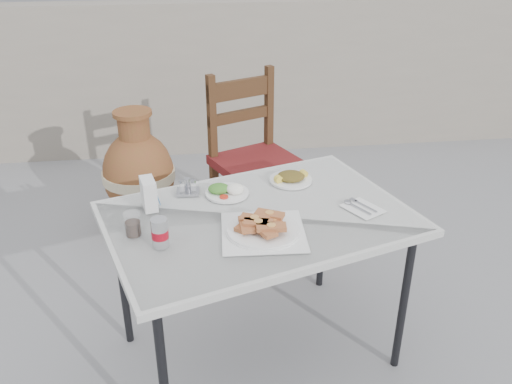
{
  "coord_description": "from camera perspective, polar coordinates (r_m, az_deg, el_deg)",
  "views": [
    {
      "loc": [
        -0.35,
        -1.84,
        1.77
      ],
      "look_at": [
        -0.1,
        0.07,
        0.79
      ],
      "focal_mm": 38.0,
      "sensor_mm": 36.0,
      "label": 1
    }
  ],
  "objects": [
    {
      "name": "cutlery_napkin",
      "position": [
        2.24,
        10.91,
        -1.56
      ],
      "size": [
        0.18,
        0.19,
        0.01
      ],
      "rotation": [
        0.0,
        0.0,
        0.51
      ],
      "color": "silver",
      "rests_on": "cafe_table"
    },
    {
      "name": "cafe_table",
      "position": [
        2.17,
        0.31,
        -3.54
      ],
      "size": [
        1.37,
        1.12,
        0.72
      ],
      "rotation": [
        0.0,
        0.0,
        0.31
      ],
      "color": "black",
      "rests_on": "ground"
    },
    {
      "name": "napkin_holder",
      "position": [
        2.21,
        -11.22,
        -0.18
      ],
      "size": [
        0.08,
        0.11,
        0.13
      ],
      "rotation": [
        0.0,
        0.0,
        0.22
      ],
      "color": "silver",
      "rests_on": "cafe_table"
    },
    {
      "name": "back_wall",
      "position": [
        4.51,
        -2.73,
        11.9
      ],
      "size": [
        6.0,
        0.25,
        1.2
      ],
      "primitive_type": "cube",
      "color": "gray",
      "rests_on": "ground"
    },
    {
      "name": "pide_plate",
      "position": [
        2.02,
        0.77,
        -3.55
      ],
      "size": [
        0.33,
        0.33,
        0.06
      ],
      "rotation": [
        0.0,
        0.0,
        -0.06
      ],
      "color": "silver",
      "rests_on": "cafe_table"
    },
    {
      "name": "cola_glass",
      "position": [
        2.05,
        -12.84,
        -3.45
      ],
      "size": [
        0.06,
        0.06,
        0.09
      ],
      "color": "white",
      "rests_on": "cafe_table"
    },
    {
      "name": "salad_rice_plate",
      "position": [
        2.3,
        -3.12,
        0.16
      ],
      "size": [
        0.19,
        0.19,
        0.05
      ],
      "color": "white",
      "rests_on": "cafe_table"
    },
    {
      "name": "ground",
      "position": [
        2.58,
        2.53,
        -16.5
      ],
      "size": [
        80.0,
        80.0,
        0.0
      ],
      "primitive_type": "plane",
      "color": "slate",
      "rests_on": "ground"
    },
    {
      "name": "chair",
      "position": [
        3.14,
        -0.18,
        3.5
      ],
      "size": [
        0.59,
        0.59,
        1.01
      ],
      "rotation": [
        0.0,
        0.0,
        0.42
      ],
      "color": "#311F0D",
      "rests_on": "ground"
    },
    {
      "name": "soda_can",
      "position": [
        1.95,
        -10.08,
        -4.24
      ],
      "size": [
        0.06,
        0.06,
        0.11
      ],
      "color": "silver",
      "rests_on": "cafe_table"
    },
    {
      "name": "terracotta_urn",
      "position": [
        3.4,
        -12.22,
        1.74
      ],
      "size": [
        0.44,
        0.44,
        0.77
      ],
      "color": "brown",
      "rests_on": "ground"
    },
    {
      "name": "salad_chopped_plate",
      "position": [
        2.42,
        3.69,
        1.52
      ],
      "size": [
        0.19,
        0.19,
        0.04
      ],
      "color": "white",
      "rests_on": "cafe_table"
    },
    {
      "name": "condiment_caddy",
      "position": [
        2.32,
        -7.2,
        0.39
      ],
      "size": [
        0.1,
        0.08,
        0.07
      ],
      "rotation": [
        0.0,
        0.0,
        -0.06
      ],
      "color": "#ADACB3",
      "rests_on": "cafe_table"
    }
  ]
}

